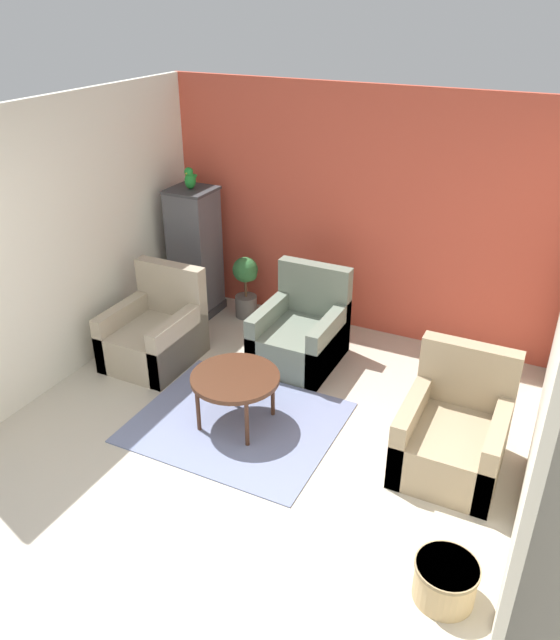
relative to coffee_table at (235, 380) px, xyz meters
name	(u,v)px	position (x,y,z in m)	size (l,w,h in m)	color
ground_plane	(164,548)	(0.24, -1.40, -0.44)	(20.00, 20.00, 0.00)	beige
wall_back_accent	(357,214)	(0.24, 2.14, 0.83)	(4.25, 0.06, 2.54)	#C64C38
wall_left	(77,237)	(-1.86, 0.35, 0.83)	(0.06, 3.51, 2.54)	silver
area_rug	(237,422)	(0.00, 0.00, -0.43)	(1.68, 1.42, 0.01)	slate
coffee_table	(235,380)	(0.00, 0.00, 0.00)	(0.75, 0.75, 0.48)	#472819
armchair_left	(156,334)	(-1.24, 0.57, -0.16)	(0.75, 0.87, 0.92)	tan
armchair_right	(453,435)	(1.76, 0.27, -0.16)	(0.75, 0.87, 0.92)	#9E896B
armchair_middle	(301,335)	(0.06, 1.20, -0.16)	(0.75, 0.87, 0.92)	slate
birdcage	(195,253)	(-1.45, 1.66, 0.28)	(0.47, 0.47, 1.44)	#353539
parrot	(190,179)	(-1.45, 1.66, 1.11)	(0.11, 0.20, 0.24)	#1E842D
potted_plant	(245,282)	(-0.90, 1.79, -0.02)	(0.31, 0.28, 0.71)	#66605B
wicker_basket	(445,580)	(2.00, -0.96, -0.29)	(0.39, 0.39, 0.27)	tan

